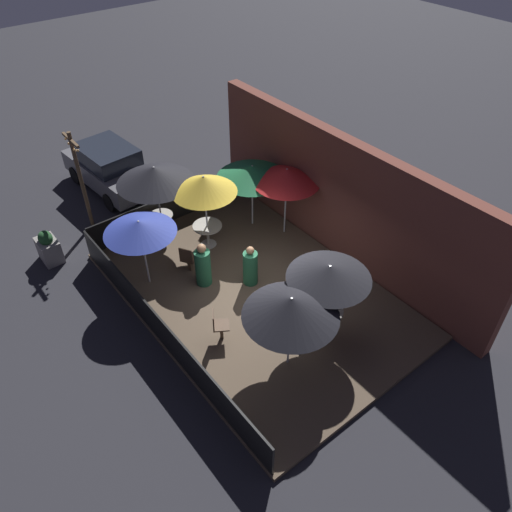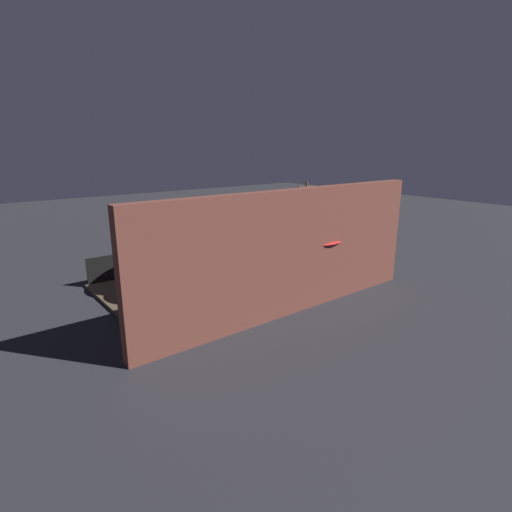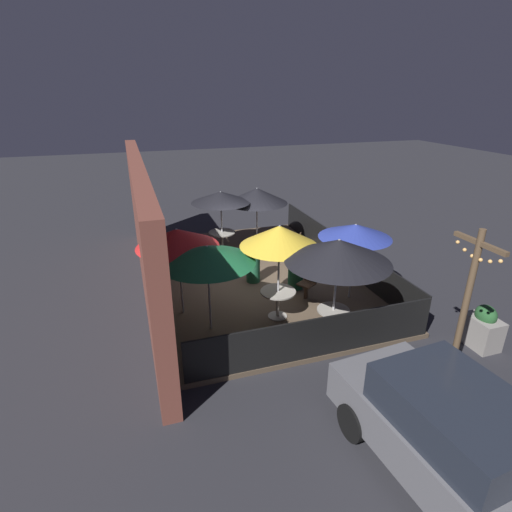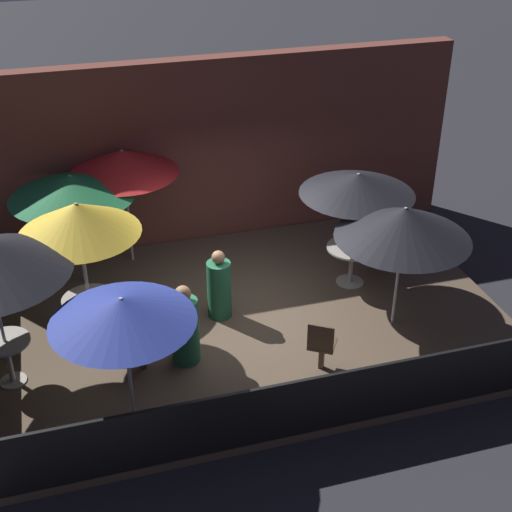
# 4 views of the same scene
# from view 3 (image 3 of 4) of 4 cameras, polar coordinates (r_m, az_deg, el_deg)

# --- Properties ---
(ground_plane) EXTENTS (60.00, 60.00, 0.00)m
(ground_plane) POSITION_cam_3_polar(r_m,az_deg,el_deg) (12.50, -0.20, -3.21)
(ground_plane) COLOR #26262B
(patio_deck) EXTENTS (8.75, 5.88, 0.12)m
(patio_deck) POSITION_cam_3_polar(r_m,az_deg,el_deg) (12.48, -0.20, -2.97)
(patio_deck) COLOR brown
(patio_deck) RESTS_ON ground_plane
(building_wall) EXTENTS (10.35, 0.36, 3.75)m
(building_wall) POSITION_cam_3_polar(r_m,az_deg,el_deg) (11.30, -15.72, 3.33)
(building_wall) COLOR brown
(building_wall) RESTS_ON ground_plane
(fence_front) EXTENTS (8.55, 0.05, 0.95)m
(fence_front) POSITION_cam_3_polar(r_m,az_deg,el_deg) (13.36, 11.70, 0.82)
(fence_front) COLOR black
(fence_front) RESTS_ON patio_deck
(fence_side_left) EXTENTS (0.05, 5.68, 0.95)m
(fence_side_left) POSITION_cam_3_polar(r_m,az_deg,el_deg) (8.72, 8.68, -11.46)
(fence_side_left) COLOR black
(fence_side_left) RESTS_ON patio_deck
(patio_umbrella_0) EXTENTS (2.01, 2.01, 2.19)m
(patio_umbrella_0) POSITION_cam_3_polar(r_m,az_deg,el_deg) (13.62, -5.06, 8.38)
(patio_umbrella_0) COLOR #B2B2B7
(patio_umbrella_0) RESTS_ON patio_deck
(patio_umbrella_1) EXTENTS (2.29, 2.29, 2.44)m
(patio_umbrella_1) POSITION_cam_3_polar(r_m,az_deg,el_deg) (8.61, 11.69, 0.72)
(patio_umbrella_1) COLOR #B2B2B7
(patio_umbrella_1) RESTS_ON patio_deck
(patio_umbrella_2) EXTENTS (1.88, 1.88, 2.43)m
(patio_umbrella_2) POSITION_cam_3_polar(r_m,az_deg,el_deg) (9.35, 3.37, 2.85)
(patio_umbrella_2) COLOR #B2B2B7
(patio_umbrella_2) RESTS_ON patio_deck
(patio_umbrella_3) EXTENTS (1.91, 1.91, 2.12)m
(patio_umbrella_3) POSITION_cam_3_polar(r_m,az_deg,el_deg) (10.71, 14.01, 3.48)
(patio_umbrella_3) COLOR #B2B2B7
(patio_umbrella_3) RESTS_ON patio_deck
(patio_umbrella_4) EXTENTS (2.19, 2.19, 2.14)m
(patio_umbrella_4) POSITION_cam_3_polar(r_m,az_deg,el_deg) (8.98, -6.98, 0.24)
(patio_umbrella_4) COLOR #B2B2B7
(patio_umbrella_4) RESTS_ON patio_deck
(patio_umbrella_5) EXTENTS (2.01, 2.01, 2.28)m
(patio_umbrella_5) POSITION_cam_3_polar(r_m,az_deg,el_deg) (9.76, -11.21, 2.56)
(patio_umbrella_5) COLOR #B2B2B7
(patio_umbrella_5) RESTS_ON patio_deck
(patio_umbrella_6) EXTENTS (2.18, 2.18, 2.17)m
(patio_umbrella_6) POSITION_cam_3_polar(r_m,az_deg,el_deg) (14.20, 0.14, 8.63)
(patio_umbrella_6) COLOR #B2B2B7
(patio_umbrella_6) RESTS_ON patio_deck
(dining_table_0) EXTENTS (0.93, 0.93, 0.76)m
(dining_table_0) POSITION_cam_3_polar(r_m,az_deg,el_deg) (14.03, -4.86, 2.85)
(dining_table_0) COLOR #9E998E
(dining_table_0) RESTS_ON patio_deck
(dining_table_1) EXTENTS (0.73, 0.73, 0.76)m
(dining_table_1) POSITION_cam_3_polar(r_m,az_deg,el_deg) (9.31, 10.92, -8.40)
(dining_table_1) COLOR #9E998E
(dining_table_1) RESTS_ON patio_deck
(dining_table_2) EXTENTS (0.88, 0.88, 0.73)m
(dining_table_2) POSITION_cam_3_polar(r_m,az_deg,el_deg) (10.00, 3.16, -5.76)
(dining_table_2) COLOR #9E998E
(dining_table_2) RESTS_ON patio_deck
(patio_chair_0) EXTENTS (0.55, 0.55, 0.90)m
(patio_chair_0) POSITION_cam_3_polar(r_m,az_deg,el_deg) (11.01, 7.41, -3.67)
(patio_chair_0) COLOR #4C3828
(patio_chair_0) RESTS_ON patio_deck
(patio_chair_1) EXTENTS (0.55, 0.55, 0.92)m
(patio_chair_1) POSITION_cam_3_polar(r_m,az_deg,el_deg) (13.45, 5.74, 1.46)
(patio_chair_1) COLOR #4C3828
(patio_chair_1) RESTS_ON patio_deck
(patron_0) EXTENTS (0.49, 0.49, 1.36)m
(patron_0) POSITION_cam_3_polar(r_m,az_deg,el_deg) (11.47, 5.71, -1.82)
(patron_0) COLOR #236642
(patron_0) RESTS_ON patio_deck
(patron_1) EXTENTS (0.56, 0.56, 1.26)m
(patron_1) POSITION_cam_3_polar(r_m,az_deg,el_deg) (11.83, -0.42, -1.16)
(patron_1) COLOR #236642
(patron_1) RESTS_ON patio_deck
(planter_box) EXTENTS (0.77, 0.54, 1.04)m
(planter_box) POSITION_cam_3_polar(r_m,az_deg,el_deg) (10.51, 29.64, -8.94)
(planter_box) COLOR gray
(planter_box) RESTS_ON ground_plane
(light_post) EXTENTS (1.10, 0.12, 3.30)m
(light_post) POSITION_cam_3_polar(r_m,az_deg,el_deg) (8.20, 27.77, -6.10)
(light_post) COLOR brown
(light_post) RESTS_ON ground_plane
(parked_car_0) EXTENTS (4.00, 2.04, 1.62)m
(parked_car_0) POSITION_cam_3_polar(r_m,az_deg,el_deg) (6.88, 26.22, -22.22)
(parked_car_0) COLOR #5B5B60
(parked_car_0) RESTS_ON ground_plane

